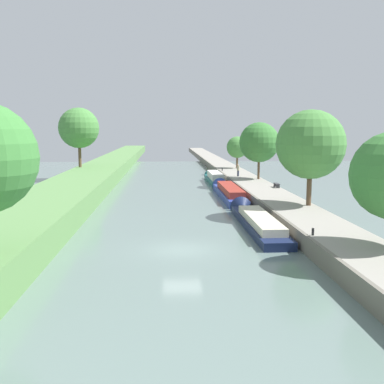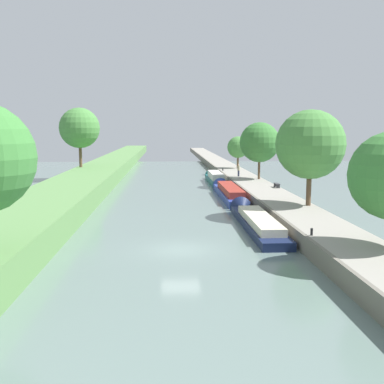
{
  "view_description": "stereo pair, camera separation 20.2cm",
  "coord_description": "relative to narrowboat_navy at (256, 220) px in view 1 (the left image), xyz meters",
  "views": [
    {
      "loc": [
        -1.08,
        -28.07,
        7.69
      ],
      "look_at": [
        1.86,
        19.58,
        1.0
      ],
      "focal_mm": 41.99,
      "sensor_mm": 36.0,
      "label": 1
    },
    {
      "loc": [
        -0.88,
        -28.09,
        7.69
      ],
      "look_at": [
        1.86,
        19.58,
        1.0
      ],
      "focal_mm": 41.99,
      "sensor_mm": 36.0,
      "label": 2
    }
  ],
  "objects": [
    {
      "name": "ground_plane",
      "position": [
        -6.19,
        -6.8,
        -0.47
      ],
      "size": [
        160.0,
        160.0,
        0.0
      ],
      "primitive_type": "plane",
      "color": "slate"
    },
    {
      "name": "left_grassy_bank",
      "position": [
        -17.32,
        -6.8,
        0.55
      ],
      "size": [
        6.71,
        260.0,
        2.03
      ],
      "color": "#5B894C",
      "rests_on": "ground_plane"
    },
    {
      "name": "right_towpath",
      "position": [
        3.72,
        -6.8,
        0.11
      ],
      "size": [
        4.24,
        260.0,
        1.16
      ],
      "color": "gray",
      "rests_on": "ground_plane"
    },
    {
      "name": "stone_quay",
      "position": [
        1.47,
        -6.8,
        0.14
      ],
      "size": [
        0.25,
        260.0,
        1.21
      ],
      "color": "#6B665B",
      "rests_on": "ground_plane"
    },
    {
      "name": "narrowboat_navy",
      "position": [
        0.0,
        0.0,
        0.0
      ],
      "size": [
        2.16,
        14.88,
        2.05
      ],
      "color": "#141E42",
      "rests_on": "ground_plane"
    },
    {
      "name": "narrowboat_blue",
      "position": [
        0.02,
        15.66,
        0.12
      ],
      "size": [
        2.07,
        15.87,
        2.05
      ],
      "color": "#283D93",
      "rests_on": "ground_plane"
    },
    {
      "name": "narrowboat_teal",
      "position": [
        0.03,
        30.31,
        0.15
      ],
      "size": [
        1.92,
        12.61,
        2.12
      ],
      "color": "#195B60",
      "rests_on": "ground_plane"
    },
    {
      "name": "tree_rightbank_midnear",
      "position": [
        5.16,
        2.72,
        5.93
      ],
      "size": [
        5.9,
        5.9,
        8.2
      ],
      "color": "brown",
      "rests_on": "right_towpath"
    },
    {
      "name": "tree_rightbank_midfar",
      "position": [
        5.13,
        23.44,
        5.52
      ],
      "size": [
        5.22,
        5.22,
        7.44
      ],
      "color": "brown",
      "rests_on": "right_towpath"
    },
    {
      "name": "tree_rightbank_far",
      "position": [
        4.98,
        40.12,
        4.22
      ],
      "size": [
        3.61,
        3.61,
        5.35
      ],
      "color": "brown",
      "rests_on": "right_towpath"
    },
    {
      "name": "tree_leftbank_upstream",
      "position": [
        -19.92,
        33.36,
        7.4
      ],
      "size": [
        5.99,
        5.99,
        8.84
      ],
      "color": "brown",
      "rests_on": "left_grassy_bank"
    },
    {
      "name": "person_walking",
      "position": [
        3.0,
        26.98,
        1.57
      ],
      "size": [
        0.34,
        0.34,
        1.66
      ],
      "color": "#282D42",
      "rests_on": "right_towpath"
    },
    {
      "name": "mooring_bollard_near",
      "position": [
        1.9,
        -8.19,
        0.92
      ],
      "size": [
        0.16,
        0.16,
        0.45
      ],
      "color": "black",
      "rests_on": "right_towpath"
    },
    {
      "name": "mooring_bollard_far",
      "position": [
        1.9,
        35.69,
        0.92
      ],
      "size": [
        0.16,
        0.16,
        0.45
      ],
      "color": "black",
      "rests_on": "right_towpath"
    },
    {
      "name": "park_bench",
      "position": [
        5.39,
        14.77,
        1.04
      ],
      "size": [
        0.44,
        1.5,
        0.47
      ],
      "color": "#333338",
      "rests_on": "right_towpath"
    }
  ]
}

